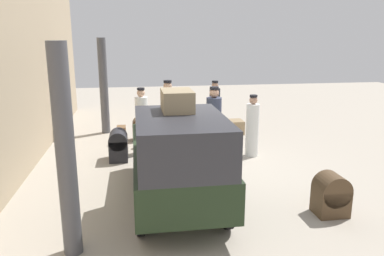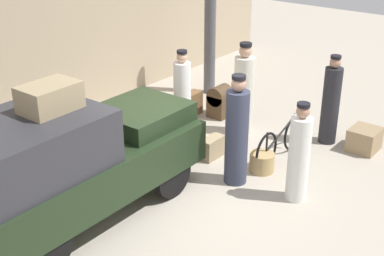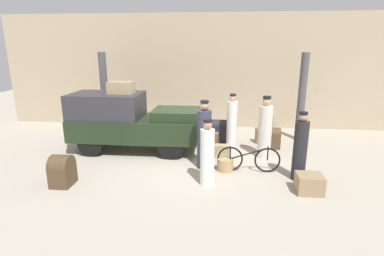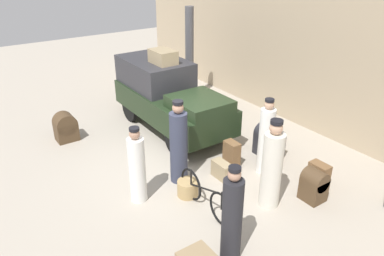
{
  "view_description": "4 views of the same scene",
  "coord_description": "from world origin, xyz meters",
  "px_view_note": "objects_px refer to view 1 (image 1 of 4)",
  "views": [
    {
      "loc": [
        -8.41,
        1.53,
        3.11
      ],
      "look_at": [
        0.2,
        0.2,
        0.95
      ],
      "focal_mm": 35.0,
      "sensor_mm": 36.0,
      "label": 1
    },
    {
      "loc": [
        -6.05,
        -4.7,
        4.51
      ],
      "look_at": [
        0.2,
        0.2,
        0.95
      ],
      "focal_mm": 50.0,
      "sensor_mm": 36.0,
      "label": 2
    },
    {
      "loc": [
        1.02,
        -8.13,
        3.25
      ],
      "look_at": [
        0.2,
        0.2,
        0.95
      ],
      "focal_mm": 28.0,
      "sensor_mm": 36.0,
      "label": 3
    },
    {
      "loc": [
        6.5,
        -4.15,
        4.66
      ],
      "look_at": [
        0.2,
        0.2,
        0.95
      ],
      "focal_mm": 35.0,
      "sensor_mm": 36.0,
      "label": 4
    }
  ],
  "objects_px": {
    "truck": "(176,153)",
    "trunk_umber_medium": "(118,145)",
    "wicker_basket": "(215,146)",
    "trunk_on_truck_roof": "(177,101)",
    "suitcase_small_leather": "(235,127)",
    "trunk_barrel_dark": "(139,129)",
    "suitcase_black_upright": "(160,148)",
    "conductor_in_dark_uniform": "(142,123)",
    "porter_carrying_trunk": "(214,127)",
    "bicycle": "(210,134)",
    "porter_with_bicycle": "(168,114)",
    "trunk_large_brown": "(122,135)",
    "porter_standing_middle": "(252,128)",
    "porter_lifting_near_truck": "(215,110)",
    "trunk_wicker_pale": "(179,148)",
    "suitcase_tan_flat": "(331,195)"
  },
  "relations": [
    {
      "from": "truck",
      "to": "trunk_umber_medium",
      "type": "relative_size",
      "value": 5.09
    },
    {
      "from": "wicker_basket",
      "to": "trunk_on_truck_roof",
      "type": "distance_m",
      "value": 3.96
    },
    {
      "from": "suitcase_small_leather",
      "to": "trunk_barrel_dark",
      "type": "bearing_deg",
      "value": 96.17
    },
    {
      "from": "suitcase_black_upright",
      "to": "conductor_in_dark_uniform",
      "type": "bearing_deg",
      "value": 35.48
    },
    {
      "from": "trunk_on_truck_roof",
      "to": "suitcase_small_leather",
      "type": "bearing_deg",
      "value": -25.7
    },
    {
      "from": "truck",
      "to": "wicker_basket",
      "type": "relative_size",
      "value": 9.2
    },
    {
      "from": "suitcase_black_upright",
      "to": "porter_carrying_trunk",
      "type": "bearing_deg",
      "value": -97.67
    },
    {
      "from": "truck",
      "to": "bicycle",
      "type": "xyz_separation_m",
      "value": [
        3.65,
        -1.39,
        -0.64
      ]
    },
    {
      "from": "truck",
      "to": "bicycle",
      "type": "bearing_deg",
      "value": -20.9
    },
    {
      "from": "truck",
      "to": "porter_with_bicycle",
      "type": "xyz_separation_m",
      "value": [
        4.2,
        -0.22,
        -0.14
      ]
    },
    {
      "from": "porter_carrying_trunk",
      "to": "trunk_large_brown",
      "type": "xyz_separation_m",
      "value": [
        1.86,
        2.38,
        -0.61
      ]
    },
    {
      "from": "wicker_basket",
      "to": "suitcase_small_leather",
      "type": "xyz_separation_m",
      "value": [
        1.9,
        -1.08,
        0.05
      ]
    },
    {
      "from": "porter_carrying_trunk",
      "to": "porter_standing_middle",
      "type": "relative_size",
      "value": 1.15
    },
    {
      "from": "porter_lifting_near_truck",
      "to": "trunk_wicker_pale",
      "type": "xyz_separation_m",
      "value": [
        -1.92,
        1.37,
        -0.61
      ]
    },
    {
      "from": "trunk_large_brown",
      "to": "truck",
      "type": "bearing_deg",
      "value": -165.01
    },
    {
      "from": "conductor_in_dark_uniform",
      "to": "porter_standing_middle",
      "type": "height_order",
      "value": "conductor_in_dark_uniform"
    },
    {
      "from": "trunk_wicker_pale",
      "to": "trunk_barrel_dark",
      "type": "relative_size",
      "value": 0.73
    },
    {
      "from": "suitcase_black_upright",
      "to": "suitcase_tan_flat",
      "type": "distance_m",
      "value": 4.46
    },
    {
      "from": "trunk_large_brown",
      "to": "trunk_on_truck_roof",
      "type": "relative_size",
      "value": 0.67
    },
    {
      "from": "bicycle",
      "to": "trunk_barrel_dark",
      "type": "bearing_deg",
      "value": 64.75
    },
    {
      "from": "porter_carrying_trunk",
      "to": "truck",
      "type": "bearing_deg",
      "value": 153.42
    },
    {
      "from": "conductor_in_dark_uniform",
      "to": "suitcase_black_upright",
      "type": "height_order",
      "value": "conductor_in_dark_uniform"
    },
    {
      "from": "trunk_umber_medium",
      "to": "trunk_large_brown",
      "type": "bearing_deg",
      "value": -1.1
    },
    {
      "from": "trunk_large_brown",
      "to": "suitcase_small_leather",
      "type": "bearing_deg",
      "value": -80.29
    },
    {
      "from": "porter_standing_middle",
      "to": "porter_lifting_near_truck",
      "type": "bearing_deg",
      "value": 13.03
    },
    {
      "from": "suitcase_tan_flat",
      "to": "trunk_barrel_dark",
      "type": "distance_m",
      "value": 6.37
    },
    {
      "from": "conductor_in_dark_uniform",
      "to": "trunk_wicker_pale",
      "type": "relative_size",
      "value": 3.55
    },
    {
      "from": "wicker_basket",
      "to": "trunk_on_truck_roof",
      "type": "bearing_deg",
      "value": 156.67
    },
    {
      "from": "porter_with_bicycle",
      "to": "trunk_umber_medium",
      "type": "height_order",
      "value": "porter_with_bicycle"
    },
    {
      "from": "wicker_basket",
      "to": "porter_with_bicycle",
      "type": "distance_m",
      "value": 1.78
    },
    {
      "from": "trunk_wicker_pale",
      "to": "trunk_large_brown",
      "type": "bearing_deg",
      "value": 48.11
    },
    {
      "from": "suitcase_small_leather",
      "to": "bicycle",
      "type": "bearing_deg",
      "value": 140.12
    },
    {
      "from": "bicycle",
      "to": "conductor_in_dark_uniform",
      "type": "relative_size",
      "value": 0.93
    },
    {
      "from": "conductor_in_dark_uniform",
      "to": "porter_lifting_near_truck",
      "type": "bearing_deg",
      "value": -55.55
    },
    {
      "from": "truck",
      "to": "trunk_on_truck_roof",
      "type": "xyz_separation_m",
      "value": [
        -0.19,
        0.0,
        1.02
      ]
    },
    {
      "from": "trunk_on_truck_roof",
      "to": "trunk_barrel_dark",
      "type": "bearing_deg",
      "value": 7.41
    },
    {
      "from": "trunk_barrel_dark",
      "to": "porter_standing_middle",
      "type": "bearing_deg",
      "value": -124.67
    },
    {
      "from": "porter_standing_middle",
      "to": "suitcase_small_leather",
      "type": "bearing_deg",
      "value": -4.34
    },
    {
      "from": "porter_lifting_near_truck",
      "to": "bicycle",
      "type": "bearing_deg",
      "value": 162.72
    },
    {
      "from": "trunk_wicker_pale",
      "to": "trunk_umber_medium",
      "type": "height_order",
      "value": "trunk_umber_medium"
    },
    {
      "from": "porter_standing_middle",
      "to": "suitcase_black_upright",
      "type": "bearing_deg",
      "value": 88.94
    },
    {
      "from": "truck",
      "to": "suitcase_small_leather",
      "type": "bearing_deg",
      "value": -26.57
    },
    {
      "from": "porter_with_bicycle",
      "to": "trunk_wicker_pale",
      "type": "xyz_separation_m",
      "value": [
        -1.28,
        -0.17,
        -0.66
      ]
    },
    {
      "from": "bicycle",
      "to": "trunk_large_brown",
      "type": "bearing_deg",
      "value": 75.37
    },
    {
      "from": "truck",
      "to": "trunk_wicker_pale",
      "type": "height_order",
      "value": "truck"
    },
    {
      "from": "trunk_on_truck_roof",
      "to": "bicycle",
      "type": "bearing_deg",
      "value": -19.93
    },
    {
      "from": "trunk_wicker_pale",
      "to": "porter_with_bicycle",
      "type": "bearing_deg",
      "value": 7.67
    },
    {
      "from": "trunk_barrel_dark",
      "to": "trunk_wicker_pale",
      "type": "bearing_deg",
      "value": -148.7
    },
    {
      "from": "truck",
      "to": "porter_with_bicycle",
      "type": "bearing_deg",
      "value": -3.07
    },
    {
      "from": "wicker_basket",
      "to": "trunk_barrel_dark",
      "type": "distance_m",
      "value": 2.56
    }
  ]
}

